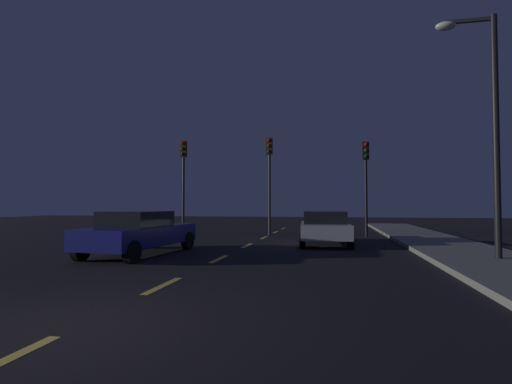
{
  "coord_description": "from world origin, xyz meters",
  "views": [
    {
      "loc": [
        3.33,
        -4.51,
        1.61
      ],
      "look_at": [
        -0.61,
        14.98,
        2.3
      ],
      "focal_mm": 26.61,
      "sensor_mm": 36.0,
      "label": 1
    }
  ],
  "objects_px": {
    "traffic_signal_left": "(183,169)",
    "traffic_signal_right": "(366,170)",
    "traffic_signal_center": "(269,167)",
    "car_stopped_ahead": "(324,227)",
    "car_adjacent_lane": "(139,232)",
    "street_lamp_right": "(486,113)"
  },
  "relations": [
    {
      "from": "traffic_signal_left",
      "to": "street_lamp_right",
      "type": "relative_size",
      "value": 0.75
    },
    {
      "from": "traffic_signal_right",
      "to": "car_stopped_ahead",
      "type": "height_order",
      "value": "traffic_signal_right"
    },
    {
      "from": "traffic_signal_left",
      "to": "traffic_signal_right",
      "type": "height_order",
      "value": "traffic_signal_left"
    },
    {
      "from": "car_adjacent_lane",
      "to": "street_lamp_right",
      "type": "bearing_deg",
      "value": 1.45
    },
    {
      "from": "traffic_signal_center",
      "to": "street_lamp_right",
      "type": "xyz_separation_m",
      "value": [
        7.52,
        -8.29,
        0.55
      ]
    },
    {
      "from": "traffic_signal_left",
      "to": "traffic_signal_right",
      "type": "relative_size",
      "value": 1.08
    },
    {
      "from": "traffic_signal_right",
      "to": "traffic_signal_center",
      "type": "bearing_deg",
      "value": 179.99
    },
    {
      "from": "traffic_signal_center",
      "to": "car_adjacent_lane",
      "type": "bearing_deg",
      "value": -108.43
    },
    {
      "from": "traffic_signal_center",
      "to": "car_stopped_ahead",
      "type": "xyz_separation_m",
      "value": [
        2.95,
        -4.08,
        -2.92
      ]
    },
    {
      "from": "traffic_signal_left",
      "to": "car_adjacent_lane",
      "type": "bearing_deg",
      "value": -76.74
    },
    {
      "from": "street_lamp_right",
      "to": "car_adjacent_lane",
      "type": "bearing_deg",
      "value": -178.55
    },
    {
      "from": "traffic_signal_center",
      "to": "traffic_signal_right",
      "type": "height_order",
      "value": "traffic_signal_center"
    },
    {
      "from": "traffic_signal_right",
      "to": "car_stopped_ahead",
      "type": "xyz_separation_m",
      "value": [
        -2.01,
        -4.08,
        -2.68
      ]
    },
    {
      "from": "traffic_signal_center",
      "to": "car_adjacent_lane",
      "type": "relative_size",
      "value": 1.11
    },
    {
      "from": "traffic_signal_left",
      "to": "car_adjacent_lane",
      "type": "xyz_separation_m",
      "value": [
        2.02,
        -8.56,
        -2.89
      ]
    },
    {
      "from": "car_stopped_ahead",
      "to": "traffic_signal_right",
      "type": "bearing_deg",
      "value": 63.75
    },
    {
      "from": "traffic_signal_left",
      "to": "traffic_signal_right",
      "type": "xyz_separation_m",
      "value": [
        9.83,
        -0.0,
        -0.24
      ]
    },
    {
      "from": "traffic_signal_left",
      "to": "traffic_signal_right",
      "type": "bearing_deg",
      "value": -0.0
    },
    {
      "from": "traffic_signal_left",
      "to": "traffic_signal_center",
      "type": "xyz_separation_m",
      "value": [
        4.87,
        0.0,
        0.01
      ]
    },
    {
      "from": "car_adjacent_lane",
      "to": "street_lamp_right",
      "type": "distance_m",
      "value": 10.93
    },
    {
      "from": "street_lamp_right",
      "to": "traffic_signal_left",
      "type": "bearing_deg",
      "value": 146.19
    },
    {
      "from": "traffic_signal_right",
      "to": "car_adjacent_lane",
      "type": "relative_size",
      "value": 1.03
    }
  ]
}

